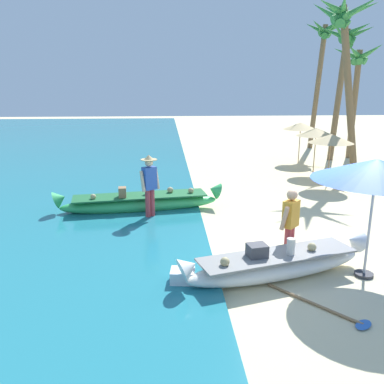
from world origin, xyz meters
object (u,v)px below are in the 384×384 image
Objects in this scene: boat_green_midground at (140,203)px; palm_tree_mid_cluster at (345,33)px; person_tourist_customer at (290,222)px; patio_umbrella_large at (376,170)px; palm_tree_leaning_seaward at (345,53)px; cooler_box at (183,278)px; person_vendor_hatted at (150,183)px; paddle at (327,309)px; boat_white_foreground at (277,264)px; palm_tree_far_behind at (358,69)px; palm_tree_tall_inland at (323,49)px.

palm_tree_mid_cluster is (7.70, 4.68, 5.25)m from boat_green_midground.
patio_umbrella_large reaches higher than person_tourist_customer.
palm_tree_leaning_seaward reaches higher than cooler_box.
patio_umbrella_large is at bearing -40.76° from person_vendor_hatted.
person_vendor_hatted is 5.88m from paddle.
palm_tree_mid_cluster is (4.83, 9.06, 5.26)m from boat_white_foreground.
palm_tree_mid_cluster is (3.09, 9.09, 3.42)m from patio_umbrella_large.
palm_tree_leaning_seaward reaches higher than person_tourist_customer.
boat_white_foreground is 2.53m from patio_umbrella_large.
boat_green_midground is 13.72m from palm_tree_far_behind.
palm_tree_leaning_seaward is 14.43× the size of cooler_box.
palm_tree_tall_inland reaches higher than boat_green_midground.
boat_green_midground is 4.72m from cooler_box.
palm_tree_leaning_seaward is at bearing 69.66° from patio_umbrella_large.
paddle is (-6.69, -13.97, -4.32)m from palm_tree_far_behind.
palm_tree_mid_cluster reaches higher than paddle.
cooler_box is 2.57m from paddle.
palm_tree_far_behind is 12.48× the size of cooler_box.
palm_tree_far_behind is at bearing -81.44° from palm_tree_tall_inland.
paddle is at bearing -113.16° from palm_tree_leaning_seaward.
person_vendor_hatted is at bearing 122.18° from paddle.
palm_tree_far_behind is at bearing 64.40° from paddle.
palm_tree_far_behind is at bearing 60.59° from person_tourist_customer.
palm_tree_mid_cluster is at bearing 31.32° from boat_green_midground.
palm_tree_leaning_seaward is 15.46m from paddle.
palm_tree_tall_inland is at bearing 83.73° from palm_tree_leaning_seaward.
palm_tree_tall_inland is (9.58, 11.75, 5.25)m from boat_green_midground.
person_vendor_hatted is at bearing -137.15° from palm_tree_far_behind.
boat_white_foreground is 0.58× the size of palm_tree_mid_cluster.
boat_green_midground is 0.69× the size of palm_tree_tall_inland.
person_tourist_customer is 17.28m from palm_tree_tall_inland.
boat_white_foreground is 1.84m from cooler_box.
palm_tree_tall_inland is 4.49× the size of paddle.
boat_green_midground is 2.11× the size of patio_umbrella_large.
paddle is at bearing -16.55° from cooler_box.
person_tourist_customer is 0.22× the size of palm_tree_tall_inland.
person_tourist_customer is at bearing -116.91° from palm_tree_leaning_seaward.
boat_green_midground is 2.71× the size of person_vendor_hatted.
patio_umbrella_large is 13.39m from palm_tree_leaning_seaward.
person_vendor_hatted is at bearing 135.45° from person_tourist_customer.
palm_tree_mid_cluster reaches higher than patio_umbrella_large.
patio_umbrella_large is at bearing -0.96° from boat_white_foreground.
patio_umbrella_large is 4.07m from cooler_box.
boat_green_midground is at bearing -148.68° from palm_tree_mid_cluster.
palm_tree_tall_inland is 19.22m from cooler_box.
patio_umbrella_large is at bearing -113.23° from palm_tree_far_behind.
palm_tree_tall_inland is 3.96m from palm_tree_leaning_seaward.
boat_green_midground is at bearing -140.33° from palm_tree_far_behind.
palm_tree_tall_inland is at bearing 72.89° from patio_umbrella_large.
cooler_box is at bearing -157.49° from person_tourist_customer.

